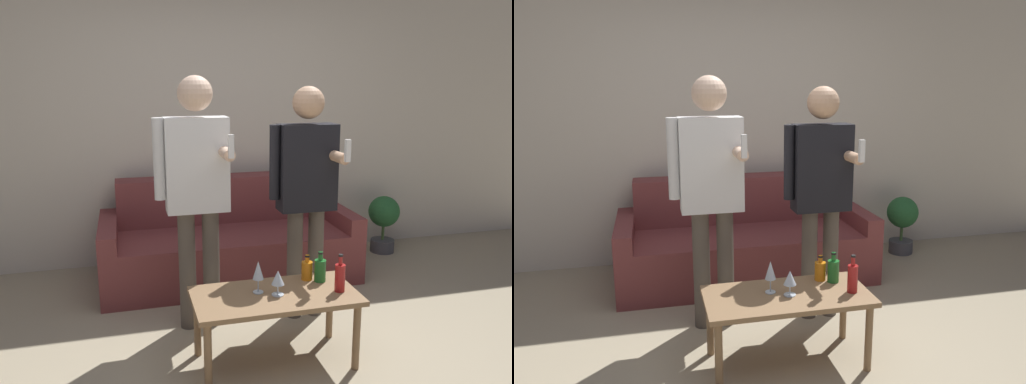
% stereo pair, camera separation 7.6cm
% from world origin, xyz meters
% --- Properties ---
extents(ground_plane, '(16.00, 16.00, 0.00)m').
position_xyz_m(ground_plane, '(0.00, 0.00, 0.00)').
color(ground_plane, tan).
extents(wall_back, '(8.00, 0.06, 2.70)m').
position_xyz_m(wall_back, '(0.00, 2.16, 1.35)').
color(wall_back, beige).
rests_on(wall_back, ground_plane).
extents(couch, '(2.11, 0.91, 0.83)m').
position_xyz_m(couch, '(0.07, 1.64, 0.30)').
color(couch, brown).
rests_on(couch, ground_plane).
extents(coffee_table, '(0.97, 0.49, 0.44)m').
position_xyz_m(coffee_table, '(0.06, 0.20, 0.38)').
color(coffee_table, '#8E6B47').
rests_on(coffee_table, ground_plane).
extents(bottle_orange, '(0.06, 0.06, 0.23)m').
position_xyz_m(bottle_orange, '(0.44, 0.13, 0.53)').
color(bottle_orange, '#B21E1E').
rests_on(bottle_orange, coffee_table).
extents(bottle_green, '(0.07, 0.07, 0.19)m').
position_xyz_m(bottle_green, '(0.38, 0.31, 0.52)').
color(bottle_green, '#23752D').
rests_on(bottle_green, coffee_table).
extents(bottle_dark, '(0.07, 0.07, 0.16)m').
position_xyz_m(bottle_dark, '(0.31, 0.35, 0.50)').
color(bottle_dark, orange).
rests_on(bottle_dark, coffee_table).
extents(wine_glass_near, '(0.07, 0.07, 0.19)m').
position_xyz_m(wine_glass_near, '(-0.03, 0.24, 0.57)').
color(wine_glass_near, silver).
rests_on(wine_glass_near, coffee_table).
extents(wine_glass_far, '(0.08, 0.08, 0.15)m').
position_xyz_m(wine_glass_far, '(0.07, 0.18, 0.54)').
color(wine_glass_far, silver).
rests_on(wine_glass_far, coffee_table).
extents(person_standing_left, '(0.48, 0.43, 1.69)m').
position_xyz_m(person_standing_left, '(-0.31, 0.77, 1.01)').
color(person_standing_left, brown).
rests_on(person_standing_left, ground_plane).
extents(person_standing_right, '(0.46, 0.42, 1.62)m').
position_xyz_m(person_standing_right, '(0.44, 0.74, 0.97)').
color(person_standing_right, brown).
rests_on(person_standing_right, ground_plane).
extents(potted_plant, '(0.30, 0.30, 0.56)m').
position_xyz_m(potted_plant, '(1.67, 1.82, 0.34)').
color(potted_plant, '#4C4C51').
rests_on(potted_plant, ground_plane).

